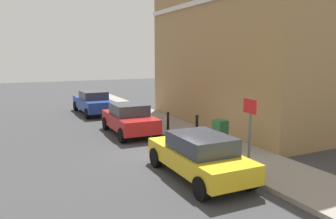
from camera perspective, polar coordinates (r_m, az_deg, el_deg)
The scene contains 10 objects.
ground at distance 12.57m, azimuth 1.28°, elevation -7.94°, with size 80.00×80.00×0.00m, color #38383A.
sidewalk at distance 18.63m, azimuth -1.79°, elevation -2.02°, with size 2.44×30.00×0.15m, color gray.
corner_building at distance 19.07m, azimuth 15.94°, elevation 11.44°, with size 8.00×11.12×9.12m.
car_yellow at distance 10.24m, azimuth 5.39°, elevation -7.79°, with size 1.81×4.06×1.38m.
car_red at distance 15.88m, azimuth -6.67°, elevation -1.57°, with size 1.90×3.95×1.46m.
car_blue at distance 21.91m, azimuth -12.75°, elevation 1.25°, with size 1.85×4.49×1.48m.
utility_cabinet at distance 12.87m, azimuth 8.93°, elevation -4.49°, with size 0.46×0.61×1.15m.
bollard_near_cabinet at distance 14.45m, azimuth 4.99°, elevation -2.81°, with size 0.14×0.14×1.04m.
bollard_far_kerb at distance 15.17m, azimuth -0.00°, elevation -2.19°, with size 0.14×0.14×1.04m.
street_sign at distance 10.41m, azimuth 13.91°, elevation -2.39°, with size 0.08×0.60×2.30m.
Camera 1 is at (-5.53, -10.66, 3.71)m, focal length 35.42 mm.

